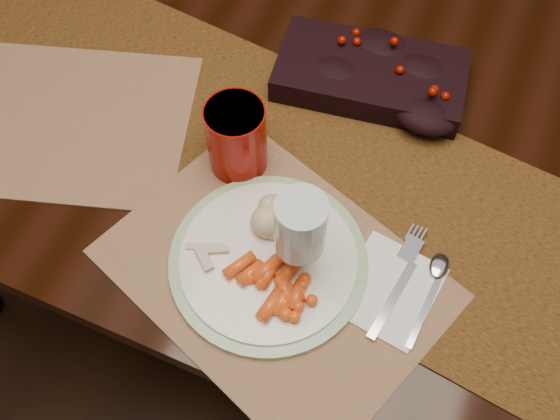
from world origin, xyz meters
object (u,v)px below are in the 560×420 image
at_px(dinner_plate, 268,261).
at_px(baby_carrots, 265,281).
at_px(centerpiece, 371,72).
at_px(napkin, 389,289).
at_px(dining_table, 343,218).
at_px(wine_glass, 299,242).
at_px(placemat_main, 275,274).
at_px(turkey_shreds, 204,255).
at_px(red_cup, 237,138).
at_px(mashed_potatoes, 268,208).

xyz_separation_m(dinner_plate, baby_carrots, (0.01, -0.04, 0.02)).
distance_m(centerpiece, napkin, 0.38).
relative_size(dining_table, wine_glass, 9.72).
xyz_separation_m(centerpiece, placemat_main, (-0.01, -0.38, -0.03)).
bearing_deg(turkey_shreds, placemat_main, 13.64).
distance_m(dining_table, napkin, 0.50).
distance_m(baby_carrots, wine_glass, 0.08).
relative_size(turkey_shreds, red_cup, 0.58).
height_order(baby_carrots, napkin, baby_carrots).
height_order(dining_table, dinner_plate, dinner_plate).
bearing_deg(dinner_plate, centerpiece, 86.57).
xyz_separation_m(dining_table, dinner_plate, (-0.03, -0.32, 0.39)).
relative_size(placemat_main, mashed_potatoes, 5.08).
bearing_deg(dining_table, baby_carrots, -92.59).
height_order(dining_table, turkey_shreds, turkey_shreds).
distance_m(turkey_shreds, red_cup, 0.18).
bearing_deg(centerpiece, red_cup, -120.38).
distance_m(napkin, red_cup, 0.31).
bearing_deg(centerpiece, turkey_shreds, -104.50).
relative_size(baby_carrots, turkey_shreds, 1.63).
bearing_deg(napkin, mashed_potatoes, 177.99).
distance_m(dining_table, placemat_main, 0.50).
xyz_separation_m(napkin, wine_glass, (-0.13, -0.02, 0.09)).
bearing_deg(wine_glass, placemat_main, -150.02).
relative_size(centerpiece, turkey_shreds, 4.37).
distance_m(baby_carrots, mashed_potatoes, 0.11).
xyz_separation_m(turkey_shreds, napkin, (0.26, 0.06, -0.02)).
bearing_deg(centerpiece, placemat_main, -91.09).
bearing_deg(mashed_potatoes, placemat_main, -60.33).
height_order(turkey_shreds, wine_glass, wine_glass).
relative_size(dining_table, dinner_plate, 6.34).
bearing_deg(dinner_plate, baby_carrots, -71.41).
bearing_deg(placemat_main, centerpiece, 109.10).
xyz_separation_m(centerpiece, turkey_shreds, (-0.11, -0.41, -0.01)).
bearing_deg(mashed_potatoes, turkey_shreds, -120.26).
relative_size(dining_table, centerpiece, 5.80).
bearing_deg(turkey_shreds, napkin, 13.80).
bearing_deg(red_cup, baby_carrots, -55.01).
relative_size(placemat_main, red_cup, 3.67).
xyz_separation_m(mashed_potatoes, turkey_shreds, (-0.06, -0.10, -0.02)).
xyz_separation_m(baby_carrots, napkin, (0.16, 0.07, -0.02)).
bearing_deg(baby_carrots, wine_glass, 54.33).
relative_size(dinner_plate, mashed_potatoes, 3.18).
xyz_separation_m(dining_table, baby_carrots, (-0.02, -0.36, 0.40)).
height_order(mashed_potatoes, red_cup, red_cup).
distance_m(dining_table, baby_carrots, 0.54).
height_order(centerpiece, napkin, centerpiece).
distance_m(turkey_shreds, napkin, 0.26).
bearing_deg(baby_carrots, red_cup, 124.99).
bearing_deg(baby_carrots, dining_table, 87.41).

